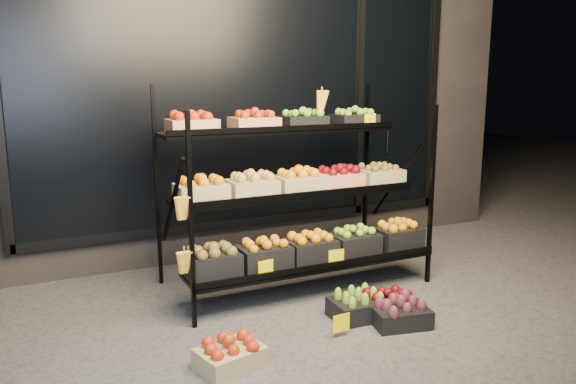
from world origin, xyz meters
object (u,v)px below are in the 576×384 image
floor_crate_left (230,354)px  floor_crate_midright (388,303)px  display_rack (297,193)px  floor_crate_midleft (359,305)px

floor_crate_left → floor_crate_midright: size_ratio=1.09×
display_rack → floor_crate_left: size_ratio=5.11×
floor_crate_midright → floor_crate_midleft: bearing=167.6°
floor_crate_midleft → floor_crate_left: bearing=-162.7°
floor_crate_midright → floor_crate_left: bearing=-168.3°
display_rack → floor_crate_midright: (0.32, -0.84, -0.70)m
floor_crate_left → floor_crate_midright: (1.31, 0.22, 0.00)m
display_rack → floor_crate_midleft: bearing=-82.2°
floor_crate_left → display_rack: bearing=33.7°
floor_crate_left → floor_crate_midleft: 1.13m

